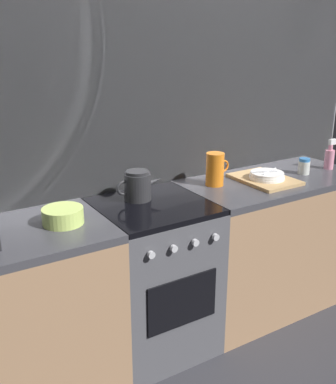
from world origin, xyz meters
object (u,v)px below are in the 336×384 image
(kettle, at_px, (138,186))
(mixing_bowl, at_px, (63,216))
(pitcher, at_px, (215,169))
(spray_bottle, at_px, (330,157))
(dish_pile, at_px, (266,178))
(stove_unit, at_px, (154,277))
(spice_jar, at_px, (304,166))

(kettle, relative_size, mixing_bowl, 1.42)
(pitcher, height_order, spray_bottle, spray_bottle)
(dish_pile, xyz_separation_m, spray_bottle, (0.57, -0.01, 0.06))
(pitcher, relative_size, dish_pile, 0.50)
(stove_unit, height_order, dish_pile, dish_pile)
(spray_bottle, bearing_deg, spice_jar, 179.14)
(kettle, distance_m, dish_pile, 0.85)
(kettle, bearing_deg, spray_bottle, -5.58)
(kettle, height_order, spice_jar, kettle)
(pitcher, bearing_deg, mixing_bowl, -174.45)
(stove_unit, relative_size, spray_bottle, 4.43)
(mixing_bowl, relative_size, spice_jar, 1.90)
(pitcher, xyz_separation_m, spray_bottle, (0.88, -0.12, -0.02))
(kettle, relative_size, spice_jar, 2.71)
(pitcher, bearing_deg, stove_unit, -169.68)
(dish_pile, bearing_deg, pitcher, 161.23)
(stove_unit, height_order, spray_bottle, spray_bottle)
(kettle, xyz_separation_m, dish_pile, (0.84, -0.12, -0.06))
(kettle, xyz_separation_m, pitcher, (0.52, -0.02, 0.02))
(stove_unit, height_order, pitcher, pitcher)
(stove_unit, bearing_deg, kettle, 108.28)
(spice_jar, bearing_deg, pitcher, 169.56)
(mixing_bowl, xyz_separation_m, spray_bottle, (1.88, -0.03, 0.04))
(dish_pile, bearing_deg, stove_unit, 178.68)
(mixing_bowl, relative_size, spray_bottle, 0.99)
(stove_unit, distance_m, mixing_bowl, 0.70)
(mixing_bowl, bearing_deg, pitcher, 5.55)
(pitcher, bearing_deg, kettle, 178.33)
(stove_unit, bearing_deg, spice_jar, -1.50)
(pitcher, distance_m, spice_jar, 0.65)
(stove_unit, bearing_deg, dish_pile, -1.32)
(stove_unit, distance_m, pitcher, 0.74)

